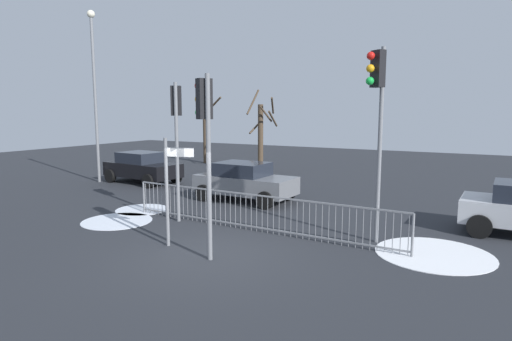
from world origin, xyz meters
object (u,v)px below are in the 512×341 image
at_px(street_lamp, 94,81).
at_px(bare_tree_centre, 206,124).
at_px(bare_tree_left, 261,134).
at_px(direction_sign_post, 169,186).
at_px(traffic_light_rear_left, 205,125).
at_px(traffic_light_mid_left, 377,102).
at_px(traffic_light_foreground_right, 177,120).
at_px(car_black_trailing, 142,167).
at_px(car_grey_mid, 245,181).

height_order(street_lamp, bare_tree_centre, street_lamp).
bearing_deg(bare_tree_left, direction_sign_post, -71.19).
distance_m(traffic_light_rear_left, street_lamp, 12.73).
xyz_separation_m(traffic_light_mid_left, street_lamp, (-14.02, 3.23, 1.16)).
distance_m(street_lamp, bare_tree_left, 9.02).
relative_size(traffic_light_mid_left, bare_tree_centre, 0.97).
relative_size(traffic_light_foreground_right, street_lamp, 0.53).
bearing_deg(traffic_light_foreground_right, street_lamp, 118.94).
relative_size(direction_sign_post, street_lamp, 0.34).
relative_size(direction_sign_post, car_black_trailing, 0.70).
height_order(bare_tree_left, bare_tree_centre, bare_tree_centre).
distance_m(traffic_light_foreground_right, car_black_trailing, 8.06).
relative_size(traffic_light_mid_left, direction_sign_post, 1.81).
relative_size(direction_sign_post, car_grey_mid, 0.72).
bearing_deg(traffic_light_foreground_right, direction_sign_post, -90.79).
bearing_deg(traffic_light_mid_left, car_black_trailing, 13.13).
height_order(traffic_light_mid_left, traffic_light_foreground_right, traffic_light_mid_left).
distance_m(traffic_light_foreground_right, car_grey_mid, 4.25).
distance_m(car_grey_mid, car_black_trailing, 6.52).
height_order(car_black_trailing, bare_tree_left, bare_tree_left).
relative_size(traffic_light_rear_left, street_lamp, 0.53).
bearing_deg(traffic_light_mid_left, direction_sign_post, 64.11).
xyz_separation_m(traffic_light_foreground_right, bare_tree_centre, (-8.08, 12.65, -0.56)).
bearing_deg(traffic_light_rear_left, direction_sign_post, 105.05).
relative_size(street_lamp, bare_tree_left, 1.73).
bearing_deg(traffic_light_mid_left, traffic_light_rear_left, 76.64).
distance_m(traffic_light_mid_left, car_grey_mid, 6.93).
xyz_separation_m(traffic_light_rear_left, car_grey_mid, (-2.52, 5.95, -2.33)).
distance_m(car_grey_mid, street_lamp, 9.34).
bearing_deg(street_lamp, car_grey_mid, -2.32).
xyz_separation_m(traffic_light_mid_left, traffic_light_foreground_right, (-5.92, -0.62, -0.52)).
height_order(traffic_light_foreground_right, direction_sign_post, traffic_light_foreground_right).
relative_size(car_grey_mid, street_lamp, 0.48).
distance_m(traffic_light_rear_left, bare_tree_left, 14.39).
relative_size(direction_sign_post, bare_tree_centre, 0.54).
xyz_separation_m(direction_sign_post, street_lamp, (-9.60, 6.02, 3.25)).
xyz_separation_m(street_lamp, bare_tree_left, (5.21, 6.88, -2.64)).
height_order(traffic_light_mid_left, car_grey_mid, traffic_light_mid_left).
bearing_deg(car_black_trailing, bare_tree_centre, 109.57).
bearing_deg(direction_sign_post, traffic_light_rear_left, -26.04).
bearing_deg(car_grey_mid, direction_sign_post, -76.75).
bearing_deg(street_lamp, car_black_trailing, 23.10).
bearing_deg(street_lamp, direction_sign_post, -32.07).
bearing_deg(direction_sign_post, traffic_light_foreground_right, 110.27).
xyz_separation_m(traffic_light_mid_left, direction_sign_post, (-4.42, -2.78, -2.09)).
relative_size(car_black_trailing, bare_tree_left, 0.85).
relative_size(traffic_light_rear_left, car_black_trailing, 1.07).
xyz_separation_m(car_grey_mid, street_lamp, (-8.42, 0.34, 4.03)).
height_order(traffic_light_foreground_right, car_black_trailing, traffic_light_foreground_right).
distance_m(direction_sign_post, street_lamp, 11.79).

